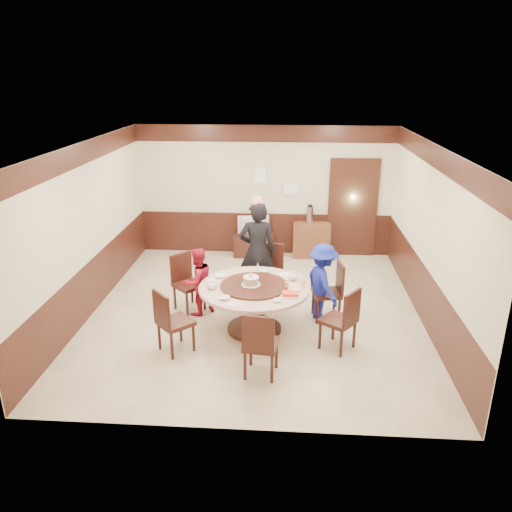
# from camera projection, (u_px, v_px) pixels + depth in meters

# --- Properties ---
(room) EXTENTS (6.00, 6.04, 2.84)m
(room) POSITION_uv_depth(u_px,v_px,m) (256.00, 251.00, 8.14)
(room) COLOR beige
(room) RESTS_ON ground
(banquet_table) EXTENTS (1.70, 1.70, 0.78)m
(banquet_table) POSITION_uv_depth(u_px,v_px,m) (254.00, 299.00, 7.70)
(banquet_table) COLOR #32150F
(banquet_table) RESTS_ON ground
(chair_0) EXTENTS (0.51, 0.50, 0.97)m
(chair_0) POSITION_uv_depth(u_px,v_px,m) (328.00, 301.00, 8.17)
(chair_0) COLOR #32150F
(chair_0) RESTS_ON ground
(chair_1) EXTENTS (0.51, 0.52, 0.97)m
(chair_1) POSITION_uv_depth(u_px,v_px,m) (270.00, 281.00, 8.94)
(chair_1) COLOR #32150F
(chair_1) RESTS_ON ground
(chair_2) EXTENTS (0.62, 0.62, 0.97)m
(chair_2) POSITION_uv_depth(u_px,v_px,m) (189.00, 292.00, 8.49)
(chair_2) COLOR #32150F
(chair_2) RESTS_ON ground
(chair_3) EXTENTS (0.62, 0.62, 0.97)m
(chair_3) POSITION_uv_depth(u_px,v_px,m) (175.00, 332.00, 7.21)
(chair_3) COLOR #32150F
(chair_3) RESTS_ON ground
(chair_4) EXTENTS (0.49, 0.50, 0.97)m
(chair_4) POSITION_uv_depth(u_px,v_px,m) (261.00, 355.00, 6.62)
(chair_4) COLOR #32150F
(chair_4) RESTS_ON ground
(chair_5) EXTENTS (0.62, 0.62, 0.97)m
(chair_5) POSITION_uv_depth(u_px,v_px,m) (339.00, 330.00, 7.26)
(chair_5) COLOR #32150F
(chair_5) RESTS_ON ground
(person_standing) EXTENTS (0.69, 0.48, 1.78)m
(person_standing) POSITION_uv_depth(u_px,v_px,m) (257.00, 251.00, 8.71)
(person_standing) COLOR black
(person_standing) RESTS_ON ground
(person_red) EXTENTS (0.71, 0.71, 1.16)m
(person_red) POSITION_uv_depth(u_px,v_px,m) (198.00, 282.00, 8.24)
(person_red) COLOR #A5162B
(person_red) RESTS_ON ground
(person_blue) EXTENTS (0.78, 0.96, 1.30)m
(person_blue) POSITION_uv_depth(u_px,v_px,m) (323.00, 283.00, 8.00)
(person_blue) COLOR navy
(person_blue) RESTS_ON ground
(birthday_cake) EXTENTS (0.29, 0.29, 0.20)m
(birthday_cake) POSITION_uv_depth(u_px,v_px,m) (251.00, 281.00, 7.59)
(birthday_cake) COLOR white
(birthday_cake) RESTS_ON banquet_table
(teapot_left) EXTENTS (0.17, 0.15, 0.13)m
(teapot_left) POSITION_uv_depth(u_px,v_px,m) (211.00, 285.00, 7.51)
(teapot_left) COLOR white
(teapot_left) RESTS_ON banquet_table
(teapot_right) EXTENTS (0.17, 0.15, 0.13)m
(teapot_right) POSITION_uv_depth(u_px,v_px,m) (293.00, 277.00, 7.84)
(teapot_right) COLOR white
(teapot_right) RESTS_ON banquet_table
(bowl_0) EXTENTS (0.16, 0.16, 0.04)m
(bowl_0) POSITION_uv_depth(u_px,v_px,m) (221.00, 276.00, 7.97)
(bowl_0) COLOR white
(bowl_0) RESTS_ON banquet_table
(bowl_1) EXTENTS (0.12, 0.12, 0.04)m
(bowl_1) POSITION_uv_depth(u_px,v_px,m) (277.00, 301.00, 7.12)
(bowl_1) COLOR white
(bowl_1) RESTS_ON banquet_table
(bowl_2) EXTENTS (0.15, 0.15, 0.04)m
(bowl_2) POSITION_uv_depth(u_px,v_px,m) (224.00, 298.00, 7.20)
(bowl_2) COLOR white
(bowl_2) RESTS_ON banquet_table
(bowl_3) EXTENTS (0.15, 0.15, 0.05)m
(bowl_3) POSITION_uv_depth(u_px,v_px,m) (295.00, 290.00, 7.44)
(bowl_3) COLOR white
(bowl_3) RESTS_ON banquet_table
(bowl_4) EXTENTS (0.15, 0.15, 0.04)m
(bowl_4) POSITION_uv_depth(u_px,v_px,m) (212.00, 282.00, 7.74)
(bowl_4) COLOR white
(bowl_4) RESTS_ON banquet_table
(bowl_5) EXTENTS (0.14, 0.14, 0.04)m
(bowl_5) POSITION_uv_depth(u_px,v_px,m) (265.00, 271.00, 8.15)
(bowl_5) COLOR white
(bowl_5) RESTS_ON banquet_table
(saucer_near) EXTENTS (0.18, 0.18, 0.01)m
(saucer_near) POSITION_uv_depth(u_px,v_px,m) (233.00, 304.00, 7.03)
(saucer_near) COLOR white
(saucer_near) RESTS_ON banquet_table
(saucer_far) EXTENTS (0.18, 0.18, 0.01)m
(saucer_far) POSITION_uv_depth(u_px,v_px,m) (284.00, 274.00, 8.07)
(saucer_far) COLOR white
(saucer_far) RESTS_ON banquet_table
(shrimp_platter) EXTENTS (0.30, 0.20, 0.06)m
(shrimp_platter) POSITION_uv_depth(u_px,v_px,m) (290.00, 295.00, 7.29)
(shrimp_platter) COLOR white
(shrimp_platter) RESTS_ON banquet_table
(bottle_0) EXTENTS (0.06, 0.06, 0.16)m
(bottle_0) POSITION_uv_depth(u_px,v_px,m) (287.00, 283.00, 7.54)
(bottle_0) COLOR silver
(bottle_0) RESTS_ON banquet_table
(bottle_1) EXTENTS (0.06, 0.06, 0.16)m
(bottle_1) POSITION_uv_depth(u_px,v_px,m) (303.00, 282.00, 7.57)
(bottle_1) COLOR silver
(bottle_1) RESTS_ON banquet_table
(tv_stand) EXTENTS (0.85, 0.45, 0.50)m
(tv_stand) POSITION_uv_depth(u_px,v_px,m) (254.00, 245.00, 11.01)
(tv_stand) COLOR #32150F
(tv_stand) RESTS_ON ground
(television) EXTENTS (0.69, 0.21, 0.40)m
(television) POSITION_uv_depth(u_px,v_px,m) (254.00, 225.00, 10.85)
(television) COLOR gray
(television) RESTS_ON tv_stand
(side_cabinet) EXTENTS (0.80, 0.40, 0.75)m
(side_cabinet) POSITION_uv_depth(u_px,v_px,m) (311.00, 240.00, 10.91)
(side_cabinet) COLOR brown
(side_cabinet) RESTS_ON ground
(thermos) EXTENTS (0.15, 0.15, 0.38)m
(thermos) POSITION_uv_depth(u_px,v_px,m) (310.00, 215.00, 10.72)
(thermos) COLOR silver
(thermos) RESTS_ON side_cabinet
(notice_left) EXTENTS (0.25, 0.00, 0.35)m
(notice_left) POSITION_uv_depth(u_px,v_px,m) (260.00, 175.00, 10.67)
(notice_left) COLOR white
(notice_left) RESTS_ON room
(notice_right) EXTENTS (0.30, 0.00, 0.22)m
(notice_right) POSITION_uv_depth(u_px,v_px,m) (290.00, 190.00, 10.73)
(notice_right) COLOR white
(notice_right) RESTS_ON room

